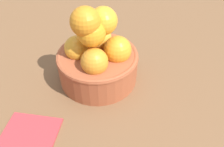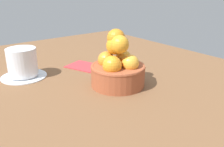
{
  "view_description": "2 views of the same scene",
  "coord_description": "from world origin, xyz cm",
  "views": [
    {
      "loc": [
        -25.84,
        -18.33,
        29.35
      ],
      "look_at": [
        -0.83,
        -3.44,
        3.24
      ],
      "focal_mm": 36.57,
      "sensor_mm": 36.0,
      "label": 1
    },
    {
      "loc": [
        47.05,
        -37.85,
        25.91
      ],
      "look_at": [
        1.02,
        -2.75,
        4.23
      ],
      "focal_mm": 39.25,
      "sensor_mm": 36.0,
      "label": 2
    }
  ],
  "objects": [
    {
      "name": "ground_plane",
      "position": [
        0.0,
        0.0,
        -2.05
      ],
      "size": [
        129.43,
        90.22,
        4.09
      ],
      "primitive_type": "cube",
      "color": "brown"
    },
    {
      "name": "terracotta_bowl",
      "position": [
        -0.07,
        -0.03,
        5.06
      ],
      "size": [
        14.33,
        14.33,
        14.77
      ],
      "color": "#9E4C2D",
      "rests_on": "ground_plane"
    }
  ]
}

